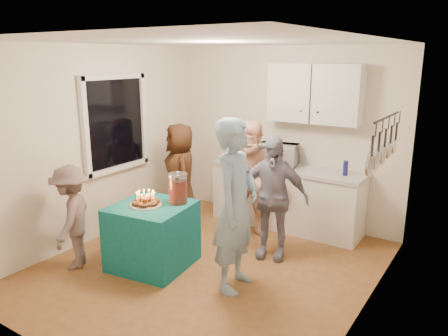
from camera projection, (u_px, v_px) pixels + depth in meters
The scene contains 19 objects.
floor at pixel (208, 267), 5.21m from camera, with size 4.00×4.00×0.00m, color brown.
ceiling at pixel (206, 41), 4.57m from camera, with size 4.00×4.00×0.00m, color white.
back_wall at pixel (285, 135), 6.51m from camera, with size 3.60×3.60×0.00m, color silver.
left_wall at pixel (98, 144), 5.85m from camera, with size 4.00×4.00×0.00m, color silver.
right_wall at pixel (369, 187), 3.93m from camera, with size 4.00×4.00×0.00m, color silver.
window_night at pixel (115, 123), 6.01m from camera, with size 0.04×1.00×1.20m, color black.
counter at pixel (286, 198), 6.38m from camera, with size 2.20×0.58×0.86m, color white.
countertop at pixel (287, 168), 6.26m from camera, with size 2.24×0.62×0.05m, color beige.
upper_cabinet at pixel (315, 94), 5.96m from camera, with size 1.30×0.30×0.80m, color white.
pot_rack at pixel (383, 141), 4.47m from camera, with size 0.12×1.00×0.60m, color black.
microwave at pixel (278, 155), 6.30m from camera, with size 0.56×0.38×0.31m, color white.
party_table at pixel (152, 235), 5.18m from camera, with size 0.85×0.85×0.76m, color #0F6368.
donut_cake at pixel (146, 198), 5.06m from camera, with size 0.38×0.38×0.18m, color #381C0C, non-canonical shape.
punch_jar at pixel (178, 189), 5.13m from camera, with size 0.22×0.22×0.34m, color #B8260E.
man_birthday at pixel (236, 206), 4.56m from camera, with size 0.68×0.45×1.85m, color #88A9C6.
woman_back_left at pixel (180, 174), 6.43m from camera, with size 0.74×0.48×1.51m, color brown.
woman_back_center at pixel (253, 181), 5.87m from camera, with size 0.80×0.62×1.64m, color #FFA085.
woman_back_right at pixel (272, 197), 5.33m from camera, with size 0.91×0.38×1.55m, color #170F35.
child_near_left at pixel (72, 217), 5.09m from camera, with size 0.80×0.46×1.24m, color brown.
Camera 1 is at (2.77, -3.87, 2.45)m, focal length 35.00 mm.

